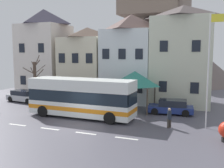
# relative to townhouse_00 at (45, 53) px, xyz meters

# --- Properties ---
(ground_plane) EXTENTS (40.00, 60.00, 0.07)m
(ground_plane) POSITION_rel_townhouse_00_xyz_m (11.02, -11.70, -5.63)
(ground_plane) COLOR #4E4C56
(townhouse_00) EXTENTS (5.68, 5.47, 11.21)m
(townhouse_00) POSITION_rel_townhouse_00_xyz_m (0.00, 0.00, 0.00)
(townhouse_00) COLOR silver
(townhouse_00) RESTS_ON ground_plane
(townhouse_01) EXTENTS (5.29, 6.27, 8.72)m
(townhouse_01) POSITION_rel_townhouse_00_xyz_m (6.03, 0.40, -1.25)
(townhouse_01) COLOR beige
(townhouse_01) RESTS_ON ground_plane
(townhouse_02) EXTENTS (5.58, 6.56, 10.02)m
(townhouse_02) POSITION_rel_townhouse_00_xyz_m (11.66, 0.55, -0.59)
(townhouse_02) COLOR silver
(townhouse_02) RESTS_ON ground_plane
(townhouse_03) EXTENTS (6.15, 5.40, 10.60)m
(townhouse_03) POSITION_rel_townhouse_00_xyz_m (17.58, -0.03, -0.30)
(townhouse_03) COLOR beige
(townhouse_03) RESTS_ON ground_plane
(hilltop_castle) EXTENTS (32.78, 32.78, 20.79)m
(hilltop_castle) POSITION_rel_townhouse_00_xyz_m (9.09, 23.55, 1.73)
(hilltop_castle) COLOR #635652
(hilltop_castle) RESTS_ON ground_plane
(transit_bus) EXTENTS (9.51, 2.85, 3.37)m
(transit_bus) POSITION_rel_townhouse_00_xyz_m (10.08, -9.00, -3.90)
(transit_bus) COLOR white
(transit_bus) RESTS_ON ground_plane
(bus_shelter) EXTENTS (3.60, 3.60, 3.85)m
(bus_shelter) POSITION_rel_townhouse_00_xyz_m (13.63, -4.60, -2.50)
(bus_shelter) COLOR #473D33
(bus_shelter) RESTS_ON ground_plane
(parked_car_00) EXTENTS (4.25, 2.20, 1.33)m
(parked_car_00) POSITION_rel_townhouse_00_xyz_m (17.25, -4.96, -4.95)
(parked_car_00) COLOR navy
(parked_car_00) RESTS_ON ground_plane
(parked_car_01) EXTENTS (4.41, 2.39, 1.30)m
(parked_car_01) POSITION_rel_townhouse_00_xyz_m (0.57, -4.96, -4.96)
(parked_car_01) COLOR silver
(parked_car_01) RESTS_ON ground_plane
(pedestrian_00) EXTENTS (0.31, 0.31, 1.53)m
(pedestrian_00) POSITION_rel_townhouse_00_xyz_m (17.78, -9.58, -4.78)
(pedestrian_00) COLOR #38332D
(pedestrian_00) RESTS_ON ground_plane
(pedestrian_01) EXTENTS (0.35, 0.34, 1.48)m
(pedestrian_01) POSITION_rel_townhouse_00_xyz_m (13.82, -6.53, -4.80)
(pedestrian_01) COLOR #38332D
(pedestrian_01) RESTS_ON ground_plane
(public_bench) EXTENTS (1.44, 0.48, 0.87)m
(public_bench) POSITION_rel_townhouse_00_xyz_m (15.31, -2.18, -5.14)
(public_bench) COLOR #33473D
(public_bench) RESTS_ON ground_plane
(flagpole) EXTENTS (0.95, 0.10, 8.44)m
(flagpole) POSITION_rel_townhouse_00_xyz_m (20.43, -8.64, -0.80)
(flagpole) COLOR silver
(flagpole) RESTS_ON ground_plane
(bare_tree_01) EXTENTS (1.72, 2.65, 5.37)m
(bare_tree_01) POSITION_rel_townhouse_00_xyz_m (3.66, -6.96, -3.05)
(bare_tree_01) COLOR #47382D
(bare_tree_01) RESTS_ON ground_plane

